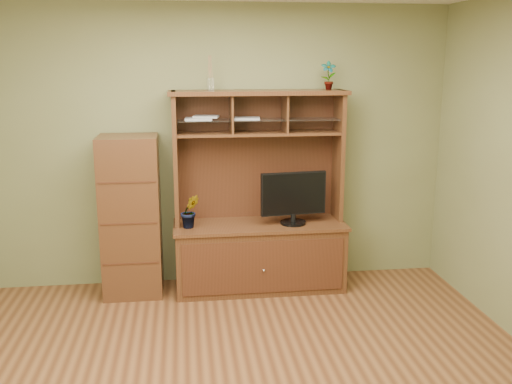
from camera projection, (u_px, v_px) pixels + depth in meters
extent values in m
cube|color=olive|center=(218.00, 147.00, 5.54)|extent=(4.50, 0.02, 2.70)
cube|color=olive|center=(306.00, 350.00, 1.66)|extent=(4.50, 0.02, 2.70)
cube|color=#422112|center=(260.00, 257.00, 5.53)|extent=(1.60, 0.55, 0.62)
cube|color=#3B1D10|center=(264.00, 267.00, 5.26)|extent=(1.50, 0.01, 0.50)
sphere|color=silver|center=(264.00, 271.00, 5.25)|extent=(0.02, 0.02, 0.02)
cube|color=#422112|center=(260.00, 225.00, 5.45)|extent=(1.64, 0.59, 0.03)
cube|color=#422112|center=(175.00, 159.00, 5.31)|extent=(0.04, 0.35, 1.25)
cube|color=#422112|center=(338.00, 155.00, 5.50)|extent=(0.04, 0.35, 1.25)
cube|color=#3B1D10|center=(256.00, 154.00, 5.56)|extent=(1.52, 0.02, 1.25)
cube|color=#422112|center=(258.00, 92.00, 5.27)|extent=(1.66, 0.40, 0.04)
cube|color=#422112|center=(258.00, 133.00, 5.35)|extent=(1.52, 0.32, 0.02)
cube|color=#422112|center=(231.00, 114.00, 5.28)|extent=(0.02, 0.31, 0.35)
cube|color=#422112|center=(285.00, 113.00, 5.34)|extent=(0.02, 0.31, 0.35)
cube|color=silver|center=(258.00, 120.00, 5.32)|extent=(1.50, 0.27, 0.01)
cylinder|color=black|center=(293.00, 223.00, 5.43)|extent=(0.24, 0.24, 0.02)
cylinder|color=black|center=(293.00, 217.00, 5.42)|extent=(0.05, 0.05, 0.08)
cube|color=black|center=(294.00, 194.00, 5.36)|extent=(0.63, 0.13, 0.41)
imported|color=#326021|center=(190.00, 211.00, 5.27)|extent=(0.20, 0.17, 0.32)
imported|color=#2F6021|center=(328.00, 75.00, 5.32)|extent=(0.15, 0.12, 0.27)
cylinder|color=silver|center=(210.00, 84.00, 5.20)|extent=(0.06, 0.06, 0.11)
cylinder|color=#99714C|center=(210.00, 67.00, 5.16)|extent=(0.04, 0.04, 0.20)
cube|color=#A5A5A9|center=(199.00, 119.00, 5.25)|extent=(0.26, 0.20, 0.02)
cube|color=#A5A5A9|center=(206.00, 117.00, 5.26)|extent=(0.25, 0.21, 0.02)
cube|color=#A5A5A9|center=(247.00, 118.00, 5.31)|extent=(0.25, 0.21, 0.02)
cube|color=#422112|center=(131.00, 216.00, 5.31)|extent=(0.54, 0.48, 1.51)
cube|color=#3B1D10|center=(131.00, 263.00, 5.16)|extent=(0.50, 0.01, 0.02)
cube|color=#3B1D10|center=(129.00, 224.00, 5.07)|extent=(0.50, 0.01, 0.01)
cube|color=#3B1D10|center=(127.00, 182.00, 4.99)|extent=(0.50, 0.01, 0.02)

